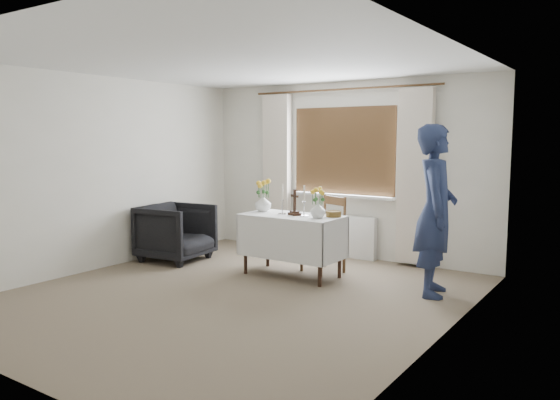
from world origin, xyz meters
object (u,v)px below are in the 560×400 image
Objects in this scene: armchair at (176,232)px; person at (436,211)px; wooden_cross at (295,202)px; wooden_chair at (323,235)px; altar_table at (292,246)px; flower_vase_right at (318,210)px; flower_vase_left at (263,203)px.

person reaches higher than armchair.
wooden_chair is at bearing 88.19° from wooden_cross.
wooden_chair is 0.61m from wooden_cross.
flower_vase_right is at bearing -4.49° from altar_table.
wooden_cross is 0.36m from flower_vase_right.
flower_vase_left is at bearing -85.47° from armchair.
wooden_cross is (0.03, 0.01, 0.54)m from altar_table.
flower_vase_right is at bearing -48.33° from wooden_chair.
armchair is 4.01× the size of flower_vase_left.
person is at bearing 30.52° from wooden_cross.
armchair is at bearing -149.95° from wooden_cross.
wooden_cross is 0.53m from flower_vase_left.
armchair is 1.92m from wooden_cross.
altar_table is 1.28× the size of wooden_chair.
wooden_cross is at bearing -90.31° from armchair.
wooden_cross is at bearing -95.98° from wooden_chair.
person is (1.50, -0.19, 0.44)m from wooden_chair.
person reaches higher than flower_vase_right.
wooden_cross is 1.67× the size of flower_vase_right.
altar_table is at bearing 80.46° from person.
wooden_chair is 5.07× the size of flower_vase_right.
armchair is 0.47× the size of person.
person is 1.70m from wooden_cross.
armchair is (-1.80, -0.19, 0.02)m from altar_table.
person is 2.21m from flower_vase_left.
wooden_cross is at bearing 11.91° from altar_table.
flower_vase_left is at bearing 173.71° from flower_vase_right.
wooden_cross reaches higher than armchair.
wooden_cross is at bearing 173.89° from flower_vase_right.
altar_table is at bearing 175.51° from flower_vase_right.
wooden_chair reaches higher than flower_vase_right.
flower_vase_left reaches higher than armchair.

